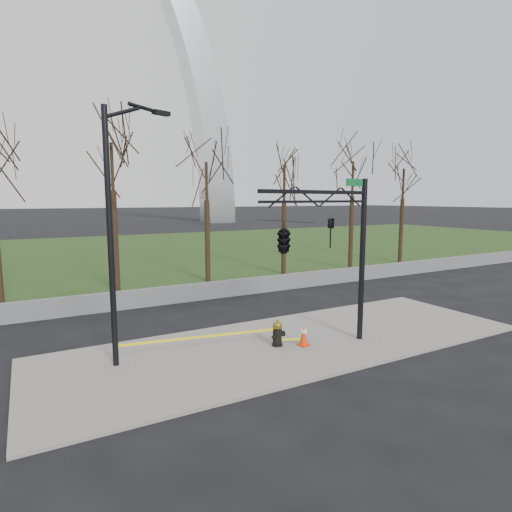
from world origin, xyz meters
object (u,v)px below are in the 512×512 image
traffic_signal_mast (301,236)px  traffic_cone (304,335)px  street_light (116,218)px  fire_hydrant (278,334)px

traffic_signal_mast → traffic_cone: bearing=37.7°
traffic_cone → street_light: size_ratio=0.09×
fire_hydrant → traffic_signal_mast: size_ratio=0.16×
fire_hydrant → traffic_cone: bearing=-37.1°
traffic_cone → fire_hydrant: bearing=152.5°
fire_hydrant → traffic_signal_mast: (-0.07, -1.48, 3.61)m
traffic_cone → street_light: 7.48m
fire_hydrant → traffic_cone: size_ratio=1.25×
traffic_cone → street_light: bearing=166.2°
fire_hydrant → street_light: (-5.16, 1.04, 4.16)m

